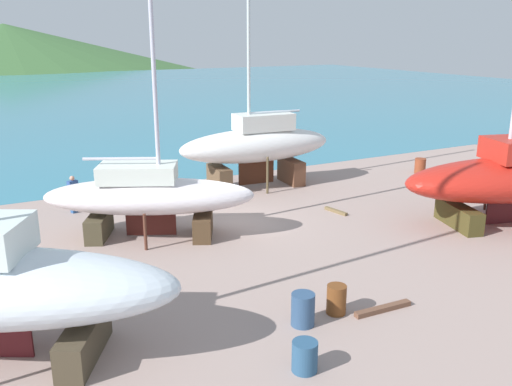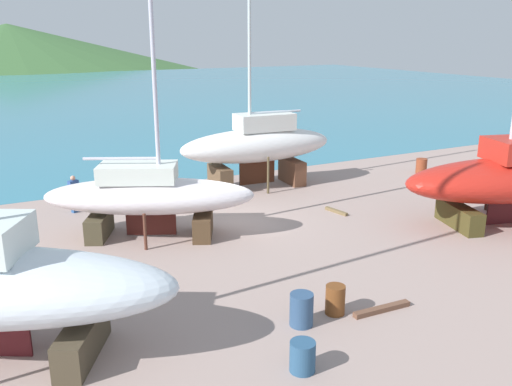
{
  "view_description": "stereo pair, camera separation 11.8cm",
  "coord_description": "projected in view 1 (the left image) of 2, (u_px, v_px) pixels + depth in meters",
  "views": [
    {
      "loc": [
        -9.44,
        -19.85,
        7.77
      ],
      "look_at": [
        0.28,
        -1.52,
        1.76
      ],
      "focal_mm": 38.59,
      "sensor_mm": 36.0,
      "label": 1
    },
    {
      "loc": [
        -9.34,
        -19.9,
        7.77
      ],
      "look_at": [
        0.28,
        -1.52,
        1.76
      ],
      "focal_mm": 38.59,
      "sensor_mm": 36.0,
      "label": 2
    }
  ],
  "objects": [
    {
      "name": "barrel_ochre",
      "position": [
        303.0,
        309.0,
        15.15
      ],
      "size": [
        0.86,
        0.86,
        0.93
      ],
      "primitive_type": "cylinder",
      "rotation": [
        0.0,
        0.0,
        1.97
      ],
      "color": "#2E4B6F",
      "rests_on": "ground"
    },
    {
      "name": "barrel_rust_mid",
      "position": [
        336.0,
        299.0,
        15.79
      ],
      "size": [
        0.63,
        0.63,
        0.87
      ],
      "primitive_type": "cylinder",
      "rotation": [
        0.0,
        0.0,
        1.45
      ],
      "color": "brown",
      "rests_on": "ground"
    },
    {
      "name": "barrel_tipped_right",
      "position": [
        305.0,
        356.0,
        13.1
      ],
      "size": [
        0.82,
        0.82,
        0.77
      ],
      "primitive_type": "cylinder",
      "rotation": [
        0.0,
        0.0,
        0.42
      ],
      "color": "#294E71",
      "rests_on": "ground"
    },
    {
      "name": "timber_plank_near",
      "position": [
        383.0,
        309.0,
        16.01
      ],
      "size": [
        1.91,
        0.3,
        0.15
      ],
      "primitive_type": "cube",
      "rotation": [
        0.0,
        0.0,
        3.1
      ],
      "color": "brown",
      "rests_on": "ground"
    },
    {
      "name": "sailboat_large_starboard",
      "position": [
        257.0,
        145.0,
        28.47
      ],
      "size": [
        8.42,
        3.11,
        13.23
      ],
      "rotation": [
        0.0,
        0.0,
        3.07
      ],
      "color": "brown",
      "rests_on": "ground"
    },
    {
      "name": "sea_water",
      "position": [
        46.0,
        97.0,
        70.02
      ],
      "size": [
        156.25,
        94.91,
        0.01
      ],
      "primitive_type": "cube",
      "color": "teal",
      "rests_on": "ground"
    },
    {
      "name": "headland_hill",
      "position": [
        8.0,
        65.0,
        144.33
      ],
      "size": [
        170.19,
        170.19,
        20.81
      ],
      "primitive_type": "cone",
      "color": "#3D6736",
      "rests_on": "ground"
    },
    {
      "name": "sailboat_far_slipway",
      "position": [
        149.0,
        195.0,
        21.47
      ],
      "size": [
        8.52,
        5.92,
        13.43
      ],
      "rotation": [
        0.0,
        0.0,
        -0.45
      ],
      "color": "#4C3722",
      "rests_on": "ground"
    },
    {
      "name": "worker",
      "position": [
        73.0,
        194.0,
        24.65
      ],
      "size": [
        0.5,
        0.4,
        1.7
      ],
      "rotation": [
        0.0,
        0.0,
        1.98
      ],
      "color": "#2A518A",
      "rests_on": "ground"
    },
    {
      "name": "ground_plane",
      "position": [
        281.0,
        257.0,
        19.87
      ],
      "size": [
        46.57,
        46.57,
        0.0
      ],
      "primitive_type": "plane",
      "color": "gray"
    },
    {
      "name": "timber_plank_far",
      "position": [
        336.0,
        211.0,
        24.86
      ],
      "size": [
        0.39,
        1.3,
        0.13
      ],
      "primitive_type": "cube",
      "rotation": [
        0.0,
        0.0,
        1.75
      ],
      "color": "brown",
      "rests_on": "ground"
    },
    {
      "name": "barrel_tipped_center",
      "position": [
        420.0,
        166.0,
        31.79
      ],
      "size": [
        0.84,
        0.84,
        0.87
      ],
      "primitive_type": "cylinder",
      "rotation": [
        0.0,
        0.0,
        2.03
      ],
      "color": "brown",
      "rests_on": "ground"
    }
  ]
}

